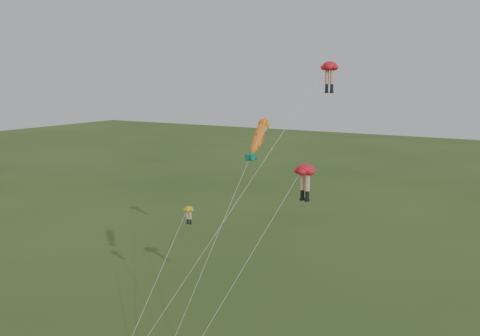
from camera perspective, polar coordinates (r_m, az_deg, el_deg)
The scene contains 4 objects.
legs_kite_red_high at distance 44.91m, azimuth 9.28°, elevation 10.06°, with size 8.91×16.24×20.64m.
legs_kite_red_mid at distance 37.84m, azimuth 6.82°, elevation -0.67°, with size 6.33×8.81×13.37m.
legs_kite_yellow at distance 44.47m, azimuth -5.79°, elevation -5.16°, with size 0.96×8.25×8.81m.
fish_kite at distance 38.74m, azimuth 2.02°, elevation 3.34°, with size 4.52×7.57×16.71m.
Camera 1 is at (21.77, -29.10, 19.42)m, focal length 40.00 mm.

